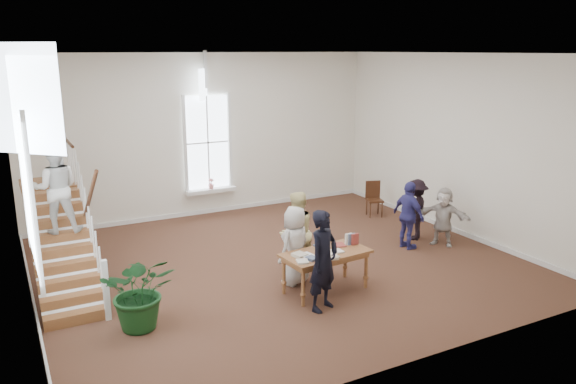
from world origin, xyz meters
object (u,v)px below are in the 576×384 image
woman_cluster_a (409,215)px  woman_cluster_b (416,210)px  elderly_woman (295,245)px  library_table (325,257)px  floor_plant (141,291)px  side_chair (374,197)px  police_officer (323,261)px  person_yellow (296,233)px  woman_cluster_c (443,217)px

woman_cluster_a → woman_cluster_b: (0.60, 0.45, -0.05)m
elderly_woman → library_table: bearing=93.9°
elderly_woman → woman_cluster_b: bearing=170.3°
library_table → woman_cluster_b: bearing=18.9°
floor_plant → side_chair: (7.43, 3.60, -0.12)m
police_officer → woman_cluster_a: 3.89m
woman_cluster_a → side_chair: 2.77m
person_yellow → woman_cluster_c: person_yellow is taller
police_officer → woman_cluster_c: (4.33, 1.61, -0.22)m
woman_cluster_a → person_yellow: bearing=87.0°
person_yellow → woman_cluster_b: 3.67m
woman_cluster_c → elderly_woman: bearing=-119.4°
elderly_woman → woman_cluster_b: (3.94, 1.01, -0.05)m
library_table → elderly_woman: (-0.33, 0.61, 0.09)m
woman_cluster_c → floor_plant: size_ratio=1.05×
library_table → side_chair: 5.45m
floor_plant → side_chair: size_ratio=1.37×
police_officer → floor_plant: 3.19m
side_chair → elderly_woman: bearing=-125.1°
library_table → woman_cluster_a: bearing=16.0°
elderly_woman → floor_plant: elderly_woman is taller
police_officer → woman_cluster_c: police_officer is taller
elderly_woman → woman_cluster_c: (4.23, 0.36, -0.09)m
woman_cluster_a → floor_plant: 6.59m
police_officer → woman_cluster_b: size_ratio=1.23×
elderly_woman → woman_cluster_a: size_ratio=0.99×
side_chair → woman_cluster_b: bearing=-80.1°
elderly_woman → woman_cluster_a: woman_cluster_a is taller
police_officer → woman_cluster_a: (3.44, 1.81, -0.12)m
woman_cluster_a → woman_cluster_b: size_ratio=1.07×
side_chair → library_table: bearing=-117.8°
police_officer → elderly_woman: (0.10, 1.25, -0.13)m
woman_cluster_b → side_chair: (0.32, 2.15, -0.21)m
side_chair → floor_plant: bearing=-135.8°
police_officer → person_yellow: size_ratio=1.06×
library_table → police_officer: police_officer is taller
library_table → elderly_woman: elderly_woman is taller
woman_cluster_b → police_officer: bearing=-8.4°
floor_plant → side_chair: 8.25m
elderly_woman → floor_plant: size_ratio=1.19×
library_table → side_chair: bearing=38.5°
person_yellow → floor_plant: bearing=-0.0°
person_yellow → floor_plant: size_ratio=1.30×
police_officer → elderly_woman: size_ratio=1.16×
person_yellow → woman_cluster_b: size_ratio=1.16×
elderly_woman → woman_cluster_c: 4.24m
police_officer → woman_cluster_b: bearing=5.5°
person_yellow → side_chair: bearing=-161.3°
woman_cluster_b → woman_cluster_c: woman_cluster_b is taller
elderly_woman → side_chair: size_ratio=1.63×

